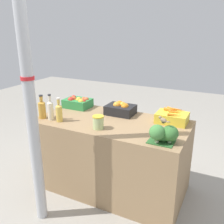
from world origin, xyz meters
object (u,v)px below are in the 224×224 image
object	(u,v)px
juice_bottle_amber	(42,109)
sparrow_bird	(163,120)
broccoli_pile	(164,134)
orange_crate	(121,109)
juice_bottle_cloudy	(50,109)
carrot_crate	(172,117)
pickle_jar	(98,122)
juice_bottle_golden	(59,112)
support_pole	(28,83)
apple_crate	(78,102)

from	to	relation	value
juice_bottle_amber	sparrow_bird	world-z (taller)	juice_bottle_amber
broccoli_pile	sparrow_bird	bearing A→B (deg)	129.09
orange_crate	juice_bottle_cloudy	size ratio (longest dim) A/B	1.12
sparrow_bird	orange_crate	bearing A→B (deg)	-5.00
carrot_crate	pickle_jar	size ratio (longest dim) A/B	2.39
broccoli_pile	sparrow_bird	xyz separation A→B (m)	(-0.02, 0.03, 0.11)
orange_crate	sparrow_bird	size ratio (longest dim) A/B	2.61
carrot_crate	sparrow_bird	distance (m)	0.50
juice_bottle_cloudy	sparrow_bird	xyz separation A→B (m)	(1.20, 0.01, 0.08)
juice_bottle_golden	sparrow_bird	xyz separation A→B (m)	(1.09, 0.01, 0.09)
support_pole	broccoli_pile	xyz separation A→B (m)	(1.02, 0.46, -0.43)
broccoli_pile	pickle_jar	world-z (taller)	broccoli_pile
orange_crate	pickle_jar	xyz separation A→B (m)	(-0.01, -0.49, 0.00)
broccoli_pile	juice_bottle_amber	world-z (taller)	juice_bottle_amber
broccoli_pile	juice_bottle_golden	world-z (taller)	juice_bottle_golden
apple_crate	sparrow_bird	distance (m)	1.29
broccoli_pile	juice_bottle_golden	xyz separation A→B (m)	(-1.11, 0.02, 0.02)
juice_bottle_amber	sparrow_bird	size ratio (longest dim) A/B	2.16
support_pole	orange_crate	bearing A→B (deg)	68.64
juice_bottle_amber	juice_bottle_golden	size ratio (longest dim) A/B	1.01
orange_crate	juice_bottle_cloudy	distance (m)	0.77
apple_crate	orange_crate	xyz separation A→B (m)	(0.57, 0.01, -0.00)
orange_crate	juice_bottle_golden	bearing A→B (deg)	-133.52
support_pole	sparrow_bird	bearing A→B (deg)	26.08
orange_crate	pickle_jar	bearing A→B (deg)	-91.75
broccoli_pile	juice_bottle_golden	bearing A→B (deg)	179.16
broccoli_pile	pickle_jar	size ratio (longest dim) A/B	1.90
broccoli_pile	pickle_jar	bearing A→B (deg)	177.63
pickle_jar	orange_crate	bearing A→B (deg)	88.25
juice_bottle_amber	sparrow_bird	bearing A→B (deg)	0.54
broccoli_pile	juice_bottle_cloudy	bearing A→B (deg)	179.24
carrot_crate	broccoli_pile	xyz separation A→B (m)	(0.05, -0.51, 0.03)
sparrow_bird	support_pole	bearing A→B (deg)	59.47
carrot_crate	orange_crate	bearing A→B (deg)	179.86
support_pole	juice_bottle_cloudy	bearing A→B (deg)	113.39
carrot_crate	juice_bottle_cloudy	distance (m)	1.27
apple_crate	pickle_jar	bearing A→B (deg)	-40.53
orange_crate	juice_bottle_amber	bearing A→B (deg)	-144.57
carrot_crate	broccoli_pile	world-z (taller)	broccoli_pile
support_pole	apple_crate	distance (m)	1.08
pickle_jar	juice_bottle_cloudy	bearing A→B (deg)	-178.92
juice_bottle_golden	pickle_jar	bearing A→B (deg)	1.34
support_pole	juice_bottle_amber	distance (m)	0.70
carrot_crate	juice_bottle_amber	bearing A→B (deg)	-158.84
apple_crate	sparrow_bird	world-z (taller)	sparrow_bird
carrot_crate	juice_bottle_amber	size ratio (longest dim) A/B	1.21
orange_crate	carrot_crate	distance (m)	0.58
support_pole	carrot_crate	bearing A→B (deg)	45.21
support_pole	apple_crate	xyz separation A→B (m)	(-0.19, 0.96, -0.45)
carrot_crate	juice_bottle_cloudy	bearing A→B (deg)	-156.97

